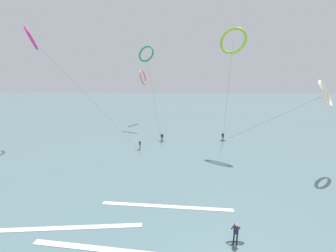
{
  "coord_description": "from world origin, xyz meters",
  "views": [
    {
      "loc": [
        0.59,
        -3.44,
        12.21
      ],
      "look_at": [
        0.0,
        23.95,
        6.24
      ],
      "focal_mm": 22.21,
      "sensor_mm": 36.0,
      "label": 1
    }
  ],
  "objects_px": {
    "kite_emerald": "(146,54)",
    "surfer_teal": "(162,138)",
    "surfer_amber": "(140,146)",
    "kite_ivory": "(325,94)",
    "surfer_charcoal": "(236,235)",
    "kite_magenta": "(31,38)",
    "kite_coral": "(143,78)",
    "kite_lime": "(233,41)",
    "surfer_navy": "(223,137)"
  },
  "relations": [
    {
      "from": "kite_coral",
      "to": "kite_magenta",
      "type": "bearing_deg",
      "value": 150.14
    },
    {
      "from": "surfer_amber",
      "to": "kite_lime",
      "type": "relative_size",
      "value": 0.08
    },
    {
      "from": "surfer_amber",
      "to": "kite_ivory",
      "type": "xyz_separation_m",
      "value": [
        26.03,
        -7.45,
        9.69
      ]
    },
    {
      "from": "surfer_navy",
      "to": "surfer_amber",
      "type": "distance_m",
      "value": 17.37
    },
    {
      "from": "surfer_navy",
      "to": "kite_lime",
      "type": "bearing_deg",
      "value": -96.26
    },
    {
      "from": "surfer_teal",
      "to": "kite_ivory",
      "type": "relative_size",
      "value": 0.11
    },
    {
      "from": "surfer_charcoal",
      "to": "kite_lime",
      "type": "relative_size",
      "value": 0.08
    },
    {
      "from": "kite_emerald",
      "to": "kite_coral",
      "type": "bearing_deg",
      "value": 134.81
    },
    {
      "from": "surfer_charcoal",
      "to": "surfer_amber",
      "type": "height_order",
      "value": "same"
    },
    {
      "from": "surfer_teal",
      "to": "surfer_charcoal",
      "type": "distance_m",
      "value": 27.96
    },
    {
      "from": "kite_emerald",
      "to": "kite_lime",
      "type": "bearing_deg",
      "value": -20.63
    },
    {
      "from": "surfer_navy",
      "to": "kite_ivory",
      "type": "xyz_separation_m",
      "value": [
        9.75,
        -13.52,
        9.69
      ]
    },
    {
      "from": "kite_coral",
      "to": "kite_lime",
      "type": "relative_size",
      "value": 1.1
    },
    {
      "from": "kite_emerald",
      "to": "kite_magenta",
      "type": "bearing_deg",
      "value": -114.56
    },
    {
      "from": "surfer_amber",
      "to": "kite_magenta",
      "type": "bearing_deg",
      "value": 62.15
    },
    {
      "from": "surfer_teal",
      "to": "kite_coral",
      "type": "relative_size",
      "value": 0.07
    },
    {
      "from": "surfer_teal",
      "to": "kite_magenta",
      "type": "distance_m",
      "value": 31.06
    },
    {
      "from": "surfer_teal",
      "to": "kite_emerald",
      "type": "distance_m",
      "value": 24.52
    },
    {
      "from": "surfer_teal",
      "to": "kite_emerald",
      "type": "relative_size",
      "value": 0.08
    },
    {
      "from": "kite_ivory",
      "to": "kite_magenta",
      "type": "height_order",
      "value": "kite_magenta"
    },
    {
      "from": "surfer_amber",
      "to": "kite_ivory",
      "type": "bearing_deg",
      "value": -119.51
    },
    {
      "from": "surfer_navy",
      "to": "kite_emerald",
      "type": "relative_size",
      "value": 0.08
    },
    {
      "from": "surfer_teal",
      "to": "kite_coral",
      "type": "xyz_separation_m",
      "value": [
        -6.5,
        21.05,
        12.28
      ]
    },
    {
      "from": "surfer_charcoal",
      "to": "kite_magenta",
      "type": "bearing_deg",
      "value": 15.94
    },
    {
      "from": "surfer_charcoal",
      "to": "kite_ivory",
      "type": "xyz_separation_m",
      "value": [
        15.37,
        14.47,
        9.69
      ]
    },
    {
      "from": "surfer_charcoal",
      "to": "kite_coral",
      "type": "height_order",
      "value": "kite_coral"
    },
    {
      "from": "surfer_charcoal",
      "to": "kite_ivory",
      "type": "bearing_deg",
      "value": -79.87
    },
    {
      "from": "kite_coral",
      "to": "kite_ivory",
      "type": "relative_size",
      "value": 1.49
    },
    {
      "from": "surfer_teal",
      "to": "surfer_navy",
      "type": "distance_m",
      "value": 12.58
    },
    {
      "from": "surfer_navy",
      "to": "kite_lime",
      "type": "distance_m",
      "value": 18.48
    },
    {
      "from": "surfer_navy",
      "to": "surfer_charcoal",
      "type": "bearing_deg",
      "value": -104.54
    },
    {
      "from": "surfer_teal",
      "to": "kite_lime",
      "type": "relative_size",
      "value": 0.08
    },
    {
      "from": "kite_emerald",
      "to": "surfer_teal",
      "type": "bearing_deg",
      "value": -45.98
    },
    {
      "from": "kite_coral",
      "to": "surfer_teal",
      "type": "bearing_deg",
      "value": -152.1
    },
    {
      "from": "kite_ivory",
      "to": "kite_magenta",
      "type": "relative_size",
      "value": 0.69
    },
    {
      "from": "surfer_teal",
      "to": "kite_coral",
      "type": "bearing_deg",
      "value": -69.33
    },
    {
      "from": "kite_magenta",
      "to": "kite_lime",
      "type": "bearing_deg",
      "value": -127.21
    },
    {
      "from": "surfer_teal",
      "to": "kite_lime",
      "type": "distance_m",
      "value": 22.07
    },
    {
      "from": "kite_coral",
      "to": "kite_ivory",
      "type": "distance_m",
      "value": 44.38
    },
    {
      "from": "surfer_navy",
      "to": "kite_emerald",
      "type": "height_order",
      "value": "kite_emerald"
    },
    {
      "from": "surfer_teal",
      "to": "surfer_charcoal",
      "type": "bearing_deg",
      "value": 107.86
    },
    {
      "from": "surfer_teal",
      "to": "kite_lime",
      "type": "bearing_deg",
      "value": 169.29
    },
    {
      "from": "kite_lime",
      "to": "kite_magenta",
      "type": "bearing_deg",
      "value": -151.2
    },
    {
      "from": "kite_emerald",
      "to": "kite_lime",
      "type": "height_order",
      "value": "kite_emerald"
    },
    {
      "from": "kite_magenta",
      "to": "surfer_charcoal",
      "type": "bearing_deg",
      "value": -163.1
    },
    {
      "from": "surfer_charcoal",
      "to": "kite_ivory",
      "type": "distance_m",
      "value": 23.23
    },
    {
      "from": "kite_lime",
      "to": "kite_ivory",
      "type": "relative_size",
      "value": 1.34
    },
    {
      "from": "surfer_teal",
      "to": "surfer_amber",
      "type": "bearing_deg",
      "value": 57.74
    },
    {
      "from": "surfer_navy",
      "to": "kite_magenta",
      "type": "bearing_deg",
      "value": 178.03
    },
    {
      "from": "kite_lime",
      "to": "kite_ivory",
      "type": "height_order",
      "value": "kite_lime"
    }
  ]
}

